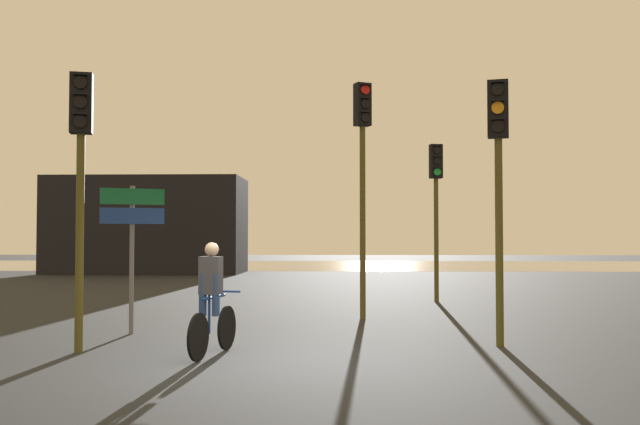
% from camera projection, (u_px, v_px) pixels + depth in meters
% --- Properties ---
extents(ground_plane, '(120.00, 120.00, 0.00)m').
position_uv_depth(ground_plane, '(270.00, 365.00, 9.45)').
color(ground_plane, black).
extents(water_strip, '(80.00, 16.00, 0.01)m').
position_uv_depth(water_strip, '(328.00, 265.00, 43.64)').
color(water_strip, gray).
rests_on(water_strip, ground).
extents(distant_building, '(9.06, 4.00, 4.55)m').
position_uv_depth(distant_building, '(148.00, 225.00, 34.02)').
color(distant_building, black).
rests_on(distant_building, ground).
extents(traffic_light_far_right, '(0.35, 0.37, 4.16)m').
position_uv_depth(traffic_light_far_right, '(436.00, 192.00, 18.82)').
color(traffic_light_far_right, '#4C4719').
rests_on(traffic_light_far_right, ground).
extents(traffic_light_center, '(0.39, 0.41, 4.93)m').
position_uv_depth(traffic_light_center, '(363.00, 156.00, 14.92)').
color(traffic_light_center, '#4C4719').
rests_on(traffic_light_center, ground).
extents(traffic_light_near_right, '(0.37, 0.39, 4.15)m').
position_uv_depth(traffic_light_near_right, '(498.00, 160.00, 11.12)').
color(traffic_light_near_right, '#4C4719').
rests_on(traffic_light_near_right, ground).
extents(traffic_light_near_left, '(0.37, 0.39, 4.13)m').
position_uv_depth(traffic_light_near_left, '(81.00, 157.00, 10.54)').
color(traffic_light_near_left, '#4C4719').
rests_on(traffic_light_near_left, ground).
extents(direction_sign_post, '(1.03, 0.45, 2.60)m').
position_uv_depth(direction_sign_post, '(132.00, 232.00, 12.50)').
color(direction_sign_post, slate).
rests_on(direction_sign_post, ground).
extents(cyclist, '(0.53, 1.68, 1.62)m').
position_uv_depth(cyclist, '(212.00, 298.00, 10.16)').
color(cyclist, black).
rests_on(cyclist, ground).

